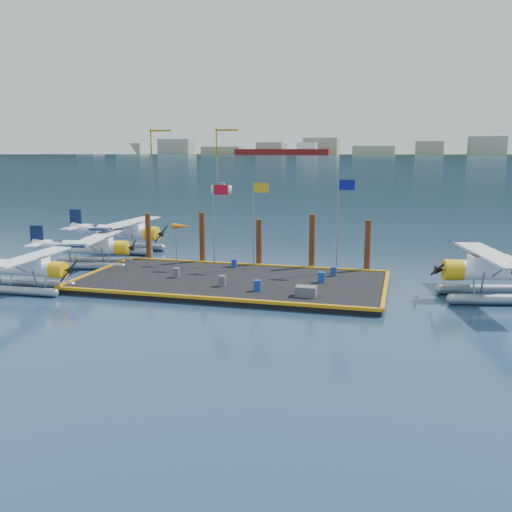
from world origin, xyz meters
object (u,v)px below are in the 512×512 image
Objects in this scene: piling_0 at (148,239)px; seaplane_b at (94,249)px; seaplane_d at (497,273)px; piling_1 at (202,240)px; flagpole_yellow at (256,212)px; drum_0 at (177,273)px; flagpole_blue at (341,212)px; seaplane_a at (28,271)px; drum_4 at (334,271)px; seaplane_c at (126,234)px; drum_2 at (322,277)px; drum_1 at (258,286)px; drum_3 at (222,281)px; windsock at (182,227)px; piling_2 at (259,245)px; piling_4 at (367,248)px; flagpole_red at (216,213)px; piling_3 at (312,243)px; crate at (306,291)px; drum_5 at (234,263)px.

seaplane_b is at bearing -146.81° from piling_0.
seaplane_d is 21.04m from piling_1.
flagpole_yellow is 1.55× the size of piling_0.
drum_0 is 11.96m from flagpole_blue.
seaplane_a is at bearing -128.45° from piling_1.
drum_4 is at bearing -103.78° from flagpole_blue.
seaplane_c reaches higher than drum_2.
drum_3 reaches higher than drum_1.
seaplane_c is at bearing 160.05° from drum_4.
piling_2 is at bearing 16.15° from windsock.
drum_1 is (14.53, 2.17, -0.60)m from seaplane_a.
piling_0 is 4.50m from piling_1.
seaplane_b is 7.26m from windsock.
piling_2 reaches higher than drum_0.
drum_1 is 0.17× the size of piling_4.
drum_1 is (14.46, -5.72, -0.64)m from seaplane_b.
seaplane_b is 14.06× the size of drum_4.
drum_1 is 0.98× the size of drum_2.
piling_4 is at bearing 8.43° from flagpole_red.
drum_4 is at bearing -53.74° from piling_3.
windsock is (-11.47, 1.04, 2.51)m from drum_4.
flagpole_red is at bearing 138.41° from crate.
piling_2 is (4.50, 0.00, -0.20)m from piling_1.
drum_1 is at bearing 89.57° from seaplane_d.
seaplane_a is at bearing -141.02° from piling_2.
drum_4 is 0.11× the size of flagpole_red.
windsock is 2.21m from piling_1.
piling_3 is (16.51, 2.30, 0.77)m from seaplane_b.
flagpole_blue is 1.71× the size of piling_2.
piling_1 is (-10.70, 1.60, -2.59)m from flagpole_blue.
seaplane_c reaches higher than seaplane_b.
flagpole_yellow reaches higher than piling_3.
drum_3 is at bearing 101.59° from seaplane_a.
flagpole_yellow reaches higher than drum_1.
drum_4 is at bearing -5.21° from windsock.
drum_4 is 6.61m from piling_2.
seaplane_a is 2.06× the size of piling_1.
flagpole_red is 11.17m from piling_4.
piling_0 is at bearing 138.99° from drum_3.
drum_2 is at bearing 76.35° from seaplane_d.
piling_4 is (2.06, 2.64, 1.28)m from drum_4.
piling_2 reaches higher than seaplane_b.
drum_5 is 0.10× the size of flagpole_red.
seaplane_d is 16.54× the size of drum_4.
flagpole_yellow reaches higher than windsock.
flagpole_yellow reaches higher than seaplane_a.
piling_3 is at bearing 106.57° from drum_2.
flagpole_blue reaches higher than drum_2.
flagpole_blue is (1.16, 6.95, 3.98)m from crate.
crate is (6.52, -7.02, 0.01)m from drum_5.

